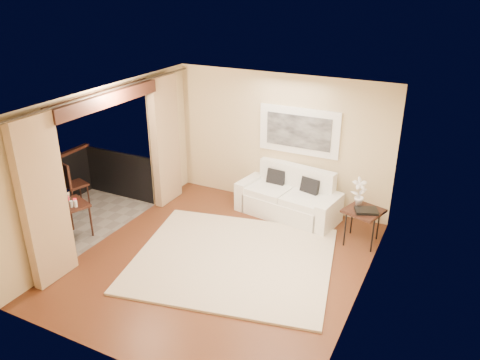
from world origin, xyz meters
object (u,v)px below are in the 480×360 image
Objects in this scene: sofa at (290,199)px; balcony_chair_near at (38,200)px; orchid at (359,192)px; balcony_chair_far at (70,181)px; side_table at (364,213)px; ice_bucket at (65,196)px; bistro_table at (69,208)px.

sofa is 2.09× the size of balcony_chair_near.
orchid is (1.39, -0.30, 0.57)m from sofa.
balcony_chair_near is (-3.97, -2.61, 0.24)m from sofa.
balcony_chair_far is at bearing 83.32° from balcony_chair_near.
orchid is at bearing 133.86° from side_table.
ice_bucket is (-4.80, -2.13, 0.21)m from side_table.
side_table is at bearing 23.93° from ice_bucket.
orchid reaches higher than bistro_table.
balcony_chair_far is 1.28m from ice_bucket.
balcony_chair_far is 0.97m from balcony_chair_near.
side_table is at bearing 5.32° from balcony_chair_near.
sofa is at bearing -140.77° from balcony_chair_far.
bistro_table reaches higher than side_table.
orchid reaches higher than side_table.
sofa is 2.17× the size of balcony_chair_far.
orchid is at bearing 27.36° from bistro_table.
bistro_table is (-4.68, -2.20, 0.02)m from side_table.
side_table is 0.77× the size of balcony_chair_far.
orchid is 5.19m from ice_bucket.
balcony_chair_near is at bearing 177.14° from bistro_table.
balcony_chair_far reaches higher than sofa.
ice_bucket is at bearing 148.65° from bistro_table.
sofa is at bearing 40.08° from bistro_table.
ice_bucket is (-4.66, -2.28, -0.11)m from orchid.
sofa is 4.12m from bistro_table.
balcony_chair_near reaches higher than ice_bucket.
sofa is at bearing 163.79° from side_table.
sofa is 4.75m from balcony_chair_near.
balcony_chair_far is (-0.98, 0.99, -0.05)m from bistro_table.
balcony_chair_near reaches higher than side_table.
balcony_chair_near is at bearing -158.55° from side_table.
balcony_chair_near is (-5.50, -2.16, -0.01)m from side_table.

